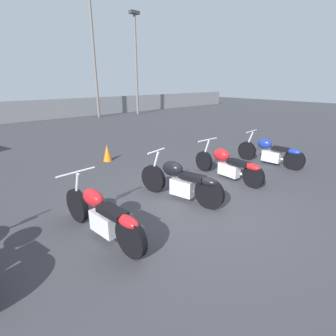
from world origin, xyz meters
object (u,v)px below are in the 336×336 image
Objects in this scene: motorcycle_slot_3 at (228,164)px; light_pole_left at (93,38)px; light_pole_right at (136,55)px; traffic_cone_near at (107,153)px; motorcycle_slot_2 at (181,181)px; motorcycle_slot_4 at (271,152)px; motorcycle_slot_1 at (103,215)px.

light_pole_left is at bearing 78.51° from motorcycle_slot_3.
light_pole_right reaches higher than traffic_cone_near.
motorcycle_slot_2 reaches higher than motorcycle_slot_4.
motorcycle_slot_1 is 1.02× the size of motorcycle_slot_4.
motorcycle_slot_2 is 3.85× the size of traffic_cone_near.
motorcycle_slot_3 is 3.83m from traffic_cone_near.
motorcycle_slot_4 is at bearing -95.53° from light_pole_left.
motorcycle_slot_2 is (1.94, 0.20, 0.02)m from motorcycle_slot_1.
motorcycle_slot_2 is 0.94× the size of motorcycle_slot_3.
light_pole_right is 3.19× the size of motorcycle_slot_3.
motorcycle_slot_1 is 0.98× the size of motorcycle_slot_3.
traffic_cone_near is at bearing 115.89° from motorcycle_slot_3.
motorcycle_slot_1 is at bearing 173.86° from motorcycle_slot_2.
motorcycle_slot_1 is at bearing -173.19° from motorcycle_slot_3.
motorcycle_slot_3 is 1.97m from motorcycle_slot_4.
motorcycle_slot_2 is 0.98× the size of motorcycle_slot_4.
motorcycle_slot_1 reaches higher than motorcycle_slot_4.
motorcycle_slot_2 is 3.61m from traffic_cone_near.
light_pole_left is 1.24× the size of light_pole_right.
light_pole_left is 3.16m from light_pole_right.
light_pole_left is 14.24m from motorcycle_slot_3.
motorcycle_slot_2 is (-5.04, -13.18, -4.52)m from light_pole_left.
motorcycle_slot_3 is at bearing 172.28° from motorcycle_slot_4.
light_pole_right is at bearing 47.20° from motorcycle_slot_1.
light_pole_left is 4.02× the size of motorcycle_slot_1.
motorcycle_slot_1 is at bearing 177.81° from motorcycle_slot_4.
motorcycle_slot_2 is at bearing -94.29° from traffic_cone_near.
motorcycle_slot_4 is 3.92× the size of traffic_cone_near.
motorcycle_slot_2 is at bearing 175.47° from motorcycle_slot_4.
motorcycle_slot_4 is at bearing -3.76° from motorcycle_slot_1.
motorcycle_slot_3 is at bearing -103.92° from light_pole_left.
motorcycle_slot_1 is 4.01× the size of traffic_cone_near.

